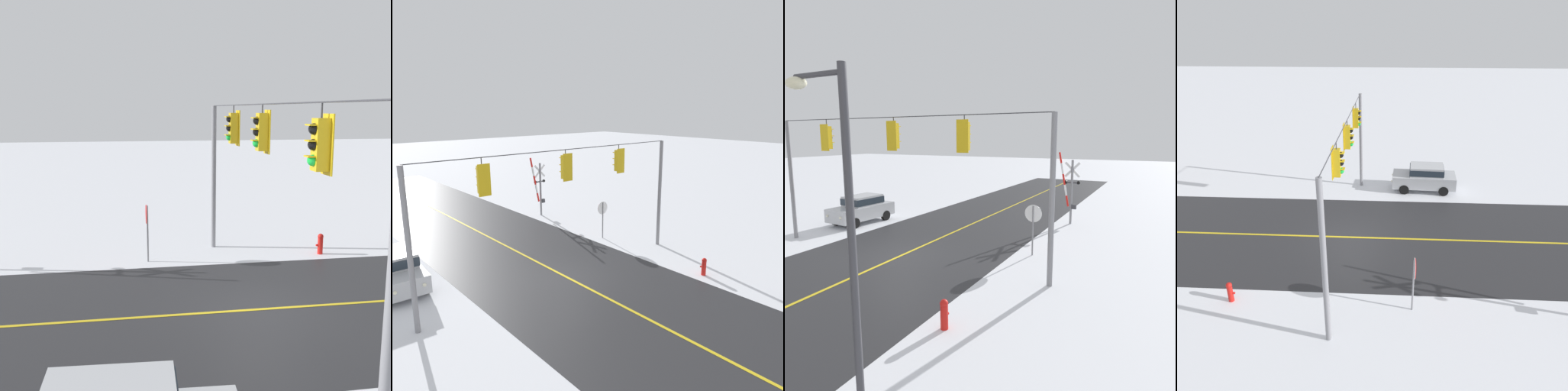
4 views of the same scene
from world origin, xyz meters
TOP-DOWN VIEW (x-y plane):
  - ground_plane at (0.00, 0.00)m, footprint 160.00×160.00m
  - road_asphalt at (0.00, 6.00)m, footprint 9.00×80.00m
  - lane_centre_line at (0.00, 6.00)m, footprint 0.14×72.00m
  - signal_span at (0.10, -0.01)m, footprint 14.20×0.47m
  - stop_sign at (-5.32, -3.04)m, footprint 0.80×0.09m
  - railroad_crossing at (-5.39, -9.96)m, footprint 1.36×0.31m
  - parked_car_silver at (6.43, -4.26)m, footprint 1.98×4.27m
  - fire_hydrant at (-5.21, 4.26)m, footprint 0.24×0.31m

SIDE VIEW (x-z plane):
  - ground_plane at x=0.00m, z-range 0.00..0.00m
  - road_asphalt at x=0.00m, z-range 0.00..0.01m
  - lane_centre_line at x=0.00m, z-range 0.01..0.01m
  - fire_hydrant at x=-5.21m, z-range 0.03..0.91m
  - parked_car_silver at x=6.43m, z-range 0.08..1.82m
  - stop_sign at x=-5.32m, z-range 0.54..2.89m
  - railroad_crossing at x=-5.39m, z-range 0.03..4.49m
  - signal_span at x=0.10m, z-range 1.18..7.40m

